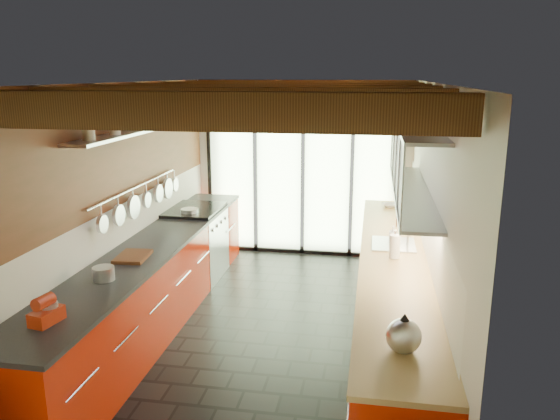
% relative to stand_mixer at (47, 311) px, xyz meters
% --- Properties ---
extents(ground, '(5.50, 5.50, 0.00)m').
position_rel_stand_mixer_xyz_m(ground, '(1.27, 1.93, -1.01)').
color(ground, black).
rests_on(ground, ground).
extents(room_shell, '(5.50, 5.50, 5.50)m').
position_rel_stand_mixer_xyz_m(room_shell, '(1.27, 1.93, 0.65)').
color(room_shell, silver).
rests_on(room_shell, ground).
extents(ceiling_beams, '(3.14, 5.06, 4.90)m').
position_rel_stand_mixer_xyz_m(ceiling_beams, '(1.27, 2.31, 1.45)').
color(ceiling_beams, '#593316').
rests_on(ceiling_beams, ground).
extents(glass_door, '(2.95, 0.10, 2.90)m').
position_rel_stand_mixer_xyz_m(glass_door, '(1.27, 4.62, 0.65)').
color(glass_door, '#C6EAAD').
rests_on(glass_door, ground).
extents(left_counter, '(0.68, 5.00, 0.92)m').
position_rel_stand_mixer_xyz_m(left_counter, '(-0.01, 1.93, -0.55)').
color(left_counter, '#B41D04').
rests_on(left_counter, ground).
extents(range_stove, '(0.66, 0.90, 0.97)m').
position_rel_stand_mixer_xyz_m(range_stove, '(-0.01, 3.38, -0.54)').
color(range_stove, silver).
rests_on(range_stove, ground).
extents(right_counter, '(0.68, 5.00, 0.92)m').
position_rel_stand_mixer_xyz_m(right_counter, '(2.54, 1.93, -0.55)').
color(right_counter, '#B41D04').
rests_on(right_counter, ground).
extents(sink_assembly, '(0.45, 0.52, 0.43)m').
position_rel_stand_mixer_xyz_m(sink_assembly, '(2.56, 2.33, -0.05)').
color(sink_assembly, silver).
rests_on(sink_assembly, right_counter).
extents(upper_cabinets_right, '(0.34, 3.00, 3.00)m').
position_rel_stand_mixer_xyz_m(upper_cabinets_right, '(2.70, 2.23, 0.84)').
color(upper_cabinets_right, silver).
rests_on(upper_cabinets_right, ground).
extents(left_wall_fixtures, '(0.28, 2.60, 0.96)m').
position_rel_stand_mixer_xyz_m(left_wall_fixtures, '(-0.20, 2.22, 0.78)').
color(left_wall_fixtures, silver).
rests_on(left_wall_fixtures, ground).
extents(stand_mixer, '(0.18, 0.27, 0.22)m').
position_rel_stand_mixer_xyz_m(stand_mixer, '(0.00, 0.00, 0.00)').
color(stand_mixer, red).
rests_on(stand_mixer, left_counter).
extents(pot_large, '(0.24, 0.24, 0.12)m').
position_rel_stand_mixer_xyz_m(pot_large, '(-0.00, 0.86, -0.03)').
color(pot_large, silver).
rests_on(pot_large, left_counter).
extents(pot_small, '(0.28, 0.28, 0.09)m').
position_rel_stand_mixer_xyz_m(pot_small, '(-0.00, 3.15, -0.04)').
color(pot_small, silver).
rests_on(pot_small, left_counter).
extents(cutting_board, '(0.32, 0.42, 0.03)m').
position_rel_stand_mixer_xyz_m(cutting_board, '(-0.00, 1.45, -0.07)').
color(cutting_board, brown).
rests_on(cutting_board, left_counter).
extents(kettle, '(0.29, 0.32, 0.27)m').
position_rel_stand_mixer_xyz_m(kettle, '(2.54, 0.01, 0.03)').
color(kettle, silver).
rests_on(kettle, right_counter).
extents(paper_towel, '(0.13, 0.13, 0.28)m').
position_rel_stand_mixer_xyz_m(paper_towel, '(2.54, 1.89, 0.03)').
color(paper_towel, white).
rests_on(paper_towel, right_counter).
extents(soap_bottle, '(0.08, 0.08, 0.18)m').
position_rel_stand_mixer_xyz_m(soap_bottle, '(2.54, 2.42, 0.00)').
color(soap_bottle, silver).
rests_on(soap_bottle, right_counter).
extents(bowl, '(0.24, 0.24, 0.05)m').
position_rel_stand_mixer_xyz_m(bowl, '(2.54, 4.04, -0.06)').
color(bowl, silver).
rests_on(bowl, right_counter).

